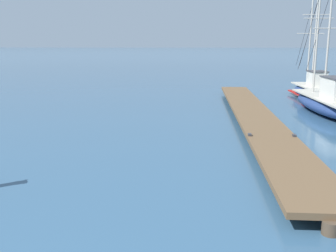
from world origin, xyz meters
TOP-DOWN VIEW (x-y plane):
  - floating_dock at (6.32, 16.03)m, footprint 2.39×22.46m
  - fishing_boat_0 at (11.61, 24.50)m, footprint 2.11×6.77m
  - fishing_boat_1 at (10.58, 18.72)m, footprint 2.11×9.06m

SIDE VIEW (x-z plane):
  - floating_dock at x=6.32m, z-range 0.10..0.63m
  - fishing_boat_0 at x=11.61m, z-range -2.84..4.06m
  - fishing_boat_1 at x=10.58m, z-range -2.85..4.14m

